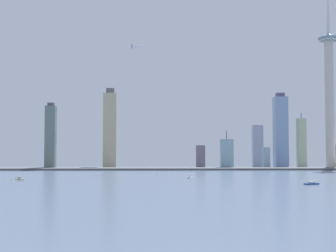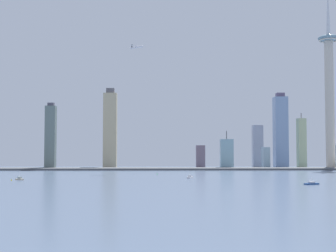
{
  "view_description": "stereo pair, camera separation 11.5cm",
  "coord_description": "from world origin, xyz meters",
  "px_view_note": "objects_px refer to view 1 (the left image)",
  "views": [
    {
      "loc": [
        -57.25,
        -392.32,
        37.01
      ],
      "look_at": [
        -43.9,
        433.59,
        78.95
      ],
      "focal_mm": 49.2,
      "sensor_mm": 36.0,
      "label": 1
    },
    {
      "loc": [
        -57.14,
        -392.32,
        37.01
      ],
      "look_at": [
        -43.9,
        433.59,
        78.95
      ],
      "focal_mm": 49.2,
      "sensor_mm": 36.0,
      "label": 2
    }
  ],
  "objects_px": {
    "skyscraper_0": "(266,158)",
    "airplane": "(137,47)",
    "skyscraper_3": "(227,154)",
    "skyscraper_8": "(201,157)",
    "skyscraper_1": "(258,146)",
    "channel_buoy_1": "(157,174)",
    "skyscraper_6": "(51,137)",
    "boat_1": "(190,177)",
    "boat_0": "(20,179)",
    "skyscraper_7": "(281,131)",
    "boat_2": "(312,183)",
    "skyscraper_4": "(302,143)",
    "channel_buoy_0": "(11,180)",
    "observation_tower": "(329,82)",
    "skyscraper_2": "(110,129)"
  },
  "relations": [
    {
      "from": "skyscraper_2",
      "to": "boat_0",
      "type": "bearing_deg",
      "value": -100.9
    },
    {
      "from": "boat_0",
      "to": "channel_buoy_1",
      "type": "xyz_separation_m",
      "value": [
        165.43,
        118.09,
        -0.69
      ]
    },
    {
      "from": "channel_buoy_1",
      "to": "channel_buoy_0",
      "type": "bearing_deg",
      "value": -142.76
    },
    {
      "from": "skyscraper_6",
      "to": "channel_buoy_1",
      "type": "xyz_separation_m",
      "value": [
        200.32,
        -181.53,
        -59.35
      ]
    },
    {
      "from": "skyscraper_2",
      "to": "skyscraper_3",
      "type": "xyz_separation_m",
      "value": [
        226.92,
        -45.97,
        -48.43
      ]
    },
    {
      "from": "skyscraper_6",
      "to": "channel_buoy_1",
      "type": "relative_size",
      "value": 77.52
    },
    {
      "from": "skyscraper_0",
      "to": "skyscraper_2",
      "type": "distance_m",
      "value": 311.38
    },
    {
      "from": "skyscraper_4",
      "to": "skyscraper_0",
      "type": "bearing_deg",
      "value": -145.88
    },
    {
      "from": "skyscraper_6",
      "to": "skyscraper_1",
      "type": "bearing_deg",
      "value": 11.0
    },
    {
      "from": "skyscraper_6",
      "to": "boat_1",
      "type": "distance_m",
      "value": 369.87
    },
    {
      "from": "boat_0",
      "to": "boat_2",
      "type": "height_order",
      "value": "boat_0"
    },
    {
      "from": "skyscraper_3",
      "to": "boat_1",
      "type": "relative_size",
      "value": 4.75
    },
    {
      "from": "skyscraper_4",
      "to": "channel_buoy_0",
      "type": "height_order",
      "value": "skyscraper_4"
    },
    {
      "from": "skyscraper_2",
      "to": "channel_buoy_1",
      "type": "relative_size",
      "value": 99.71
    },
    {
      "from": "skyscraper_1",
      "to": "skyscraper_6",
      "type": "relative_size",
      "value": 0.7
    },
    {
      "from": "skyscraper_3",
      "to": "channel_buoy_1",
      "type": "height_order",
      "value": "skyscraper_3"
    },
    {
      "from": "observation_tower",
      "to": "skyscraper_3",
      "type": "bearing_deg",
      "value": 175.85
    },
    {
      "from": "skyscraper_1",
      "to": "channel_buoy_1",
      "type": "height_order",
      "value": "skyscraper_1"
    },
    {
      "from": "skyscraper_3",
      "to": "airplane",
      "type": "relative_size",
      "value": 3.08
    },
    {
      "from": "skyscraper_1",
      "to": "boat_0",
      "type": "distance_m",
      "value": 529.98
    },
    {
      "from": "skyscraper_0",
      "to": "skyscraper_4",
      "type": "relative_size",
      "value": 0.37
    },
    {
      "from": "skyscraper_7",
      "to": "boat_1",
      "type": "relative_size",
      "value": 10.05
    },
    {
      "from": "boat_2",
      "to": "airplane",
      "type": "relative_size",
      "value": 0.71
    },
    {
      "from": "skyscraper_7",
      "to": "channel_buoy_0",
      "type": "distance_m",
      "value": 578.08
    },
    {
      "from": "observation_tower",
      "to": "skyscraper_6",
      "type": "height_order",
      "value": "observation_tower"
    },
    {
      "from": "boat_0",
      "to": "boat_2",
      "type": "relative_size",
      "value": 0.72
    },
    {
      "from": "skyscraper_6",
      "to": "airplane",
      "type": "distance_m",
      "value": 245.06
    },
    {
      "from": "skyscraper_0",
      "to": "airplane",
      "type": "bearing_deg",
      "value": -151.25
    },
    {
      "from": "boat_1",
      "to": "skyscraper_4",
      "type": "bearing_deg",
      "value": 164.7
    },
    {
      "from": "observation_tower",
      "to": "channel_buoy_1",
      "type": "distance_m",
      "value": 406.58
    },
    {
      "from": "skyscraper_6",
      "to": "boat_2",
      "type": "distance_m",
      "value": 527.89
    },
    {
      "from": "skyscraper_1",
      "to": "airplane",
      "type": "distance_m",
      "value": 342.45
    },
    {
      "from": "skyscraper_8",
      "to": "airplane",
      "type": "xyz_separation_m",
      "value": [
        -118.47,
        -155.06,
        183.96
      ]
    },
    {
      "from": "channel_buoy_1",
      "to": "boat_1",
      "type": "bearing_deg",
      "value": -65.06
    },
    {
      "from": "channel_buoy_0",
      "to": "airplane",
      "type": "distance_m",
      "value": 321.49
    },
    {
      "from": "skyscraper_3",
      "to": "skyscraper_8",
      "type": "xyz_separation_m",
      "value": [
        -46.86,
        34.96,
        -5.81
      ]
    },
    {
      "from": "skyscraper_3",
      "to": "boat_0",
      "type": "height_order",
      "value": "skyscraper_3"
    },
    {
      "from": "skyscraper_3",
      "to": "channel_buoy_0",
      "type": "relative_size",
      "value": 32.49
    },
    {
      "from": "channel_buoy_1",
      "to": "skyscraper_2",
      "type": "bearing_deg",
      "value": 111.67
    },
    {
      "from": "skyscraper_3",
      "to": "boat_2",
      "type": "distance_m",
      "value": 394.51
    },
    {
      "from": "boat_0",
      "to": "boat_2",
      "type": "distance_m",
      "value": 338.2
    },
    {
      "from": "skyscraper_2",
      "to": "channel_buoy_0",
      "type": "bearing_deg",
      "value": -101.43
    },
    {
      "from": "channel_buoy_0",
      "to": "channel_buoy_1",
      "type": "distance_m",
      "value": 215.28
    },
    {
      "from": "skyscraper_0",
      "to": "skyscraper_6",
      "type": "distance_m",
      "value": 411.57
    },
    {
      "from": "skyscraper_0",
      "to": "skyscraper_3",
      "type": "xyz_separation_m",
      "value": [
        -77.6,
        -13.19,
        7.68
      ]
    },
    {
      "from": "skyscraper_2",
      "to": "channel_buoy_1",
      "type": "xyz_separation_m",
      "value": [
        96.12,
        -241.89,
        -75.88
      ]
    },
    {
      "from": "airplane",
      "to": "boat_0",
      "type": "bearing_deg",
      "value": -83.86
    },
    {
      "from": "skyscraper_7",
      "to": "boat_2",
      "type": "relative_size",
      "value": 9.13
    },
    {
      "from": "skyscraper_2",
      "to": "skyscraper_8",
      "type": "bearing_deg",
      "value": -3.5
    },
    {
      "from": "boat_0",
      "to": "skyscraper_7",
      "type": "bearing_deg",
      "value": -95.2
    }
  ]
}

